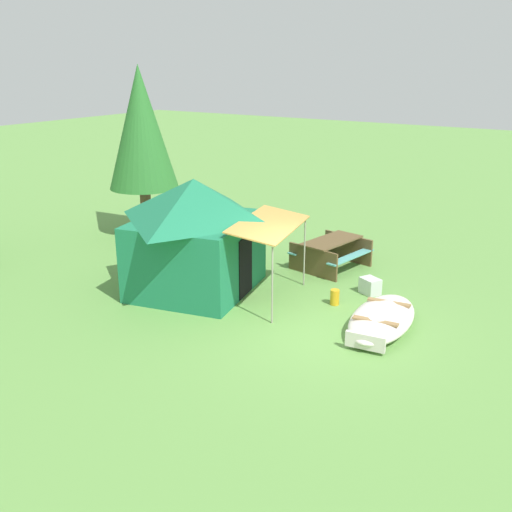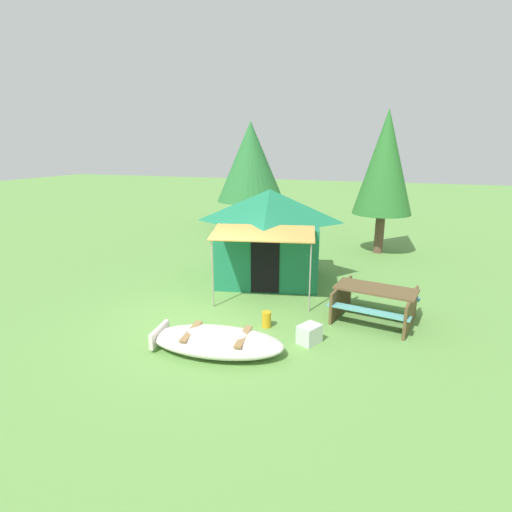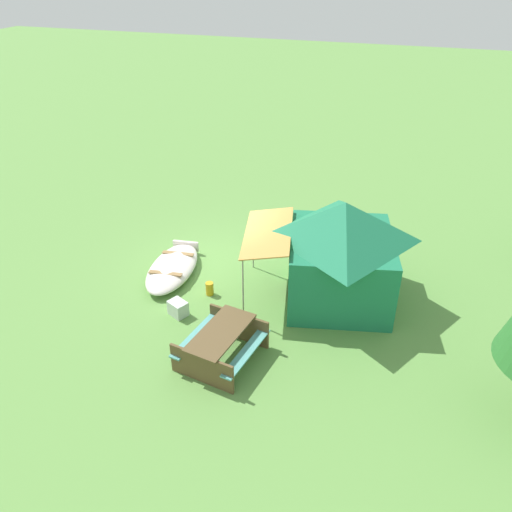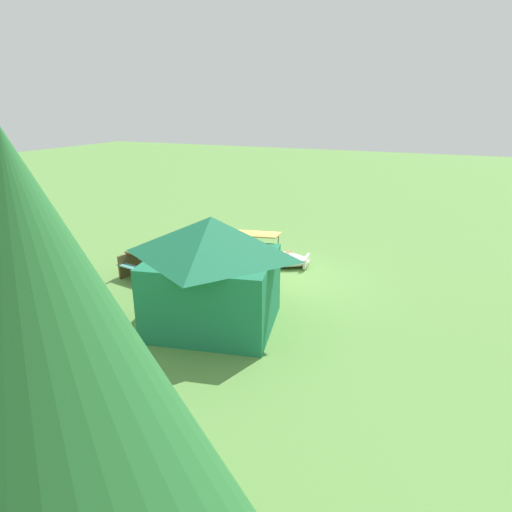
{
  "view_description": "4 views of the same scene",
  "coord_description": "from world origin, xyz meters",
  "px_view_note": "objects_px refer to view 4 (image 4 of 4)",
  "views": [
    {
      "loc": [
        -9.94,
        -5.04,
        5.25
      ],
      "look_at": [
        0.03,
        1.42,
        1.29
      ],
      "focal_mm": 41.54,
      "sensor_mm": 36.0,
      "label": 1
    },
    {
      "loc": [
        3.82,
        -7.55,
        3.85
      ],
      "look_at": [
        0.73,
        1.23,
        1.29
      ],
      "focal_mm": 28.04,
      "sensor_mm": 36.0,
      "label": 2
    },
    {
      "loc": [
        11.55,
        4.72,
        7.88
      ],
      "look_at": [
        0.49,
        1.16,
        0.85
      ],
      "focal_mm": 36.35,
      "sensor_mm": 36.0,
      "label": 3
    },
    {
      "loc": [
        -4.38,
        11.7,
        5.06
      ],
      "look_at": [
        0.36,
        0.97,
        1.01
      ],
      "focal_mm": 30.97,
      "sensor_mm": 36.0,
      "label": 4
    }
  ],
  "objects_px": {
    "picnic_table": "(155,262)",
    "cooler_box": "(214,260)",
    "beached_rowboat": "(271,258)",
    "pine_tree_back_left": "(66,496)",
    "canvas_cabin_tent": "(213,271)",
    "fuel_can": "(237,269)"
  },
  "relations": [
    {
      "from": "picnic_table",
      "to": "fuel_can",
      "type": "xyz_separation_m",
      "value": [
        -2.21,
        -1.18,
        -0.3
      ]
    },
    {
      "from": "canvas_cabin_tent",
      "to": "fuel_can",
      "type": "bearing_deg",
      "value": -73.46
    },
    {
      "from": "canvas_cabin_tent",
      "to": "cooler_box",
      "type": "distance_m",
      "value": 4.27
    },
    {
      "from": "canvas_cabin_tent",
      "to": "picnic_table",
      "type": "distance_m",
      "value": 3.83
    },
    {
      "from": "beached_rowboat",
      "to": "cooler_box",
      "type": "xyz_separation_m",
      "value": [
        1.63,
        0.93,
        -0.02
      ]
    },
    {
      "from": "cooler_box",
      "to": "pine_tree_back_left",
      "type": "bearing_deg",
      "value": 115.75
    },
    {
      "from": "beached_rowboat",
      "to": "canvas_cabin_tent",
      "type": "bearing_deg",
      "value": 94.5
    },
    {
      "from": "beached_rowboat",
      "to": "pine_tree_back_left",
      "type": "xyz_separation_m",
      "value": [
        -3.55,
        11.68,
        2.94
      ]
    },
    {
      "from": "canvas_cabin_tent",
      "to": "picnic_table",
      "type": "relative_size",
      "value": 2.12
    },
    {
      "from": "beached_rowboat",
      "to": "pine_tree_back_left",
      "type": "height_order",
      "value": "pine_tree_back_left"
    },
    {
      "from": "cooler_box",
      "to": "fuel_can",
      "type": "xyz_separation_m",
      "value": [
        -1.04,
        0.41,
        -0.01
      ]
    },
    {
      "from": "cooler_box",
      "to": "canvas_cabin_tent",
      "type": "bearing_deg",
      "value": 118.98
    },
    {
      "from": "beached_rowboat",
      "to": "fuel_can",
      "type": "xyz_separation_m",
      "value": [
        0.59,
        1.34,
        -0.03
      ]
    },
    {
      "from": "canvas_cabin_tent",
      "to": "cooler_box",
      "type": "relative_size",
      "value": 9.49
    },
    {
      "from": "picnic_table",
      "to": "cooler_box",
      "type": "relative_size",
      "value": 4.47
    },
    {
      "from": "beached_rowboat",
      "to": "pine_tree_back_left",
      "type": "relative_size",
      "value": 0.55
    },
    {
      "from": "picnic_table",
      "to": "pine_tree_back_left",
      "type": "height_order",
      "value": "pine_tree_back_left"
    },
    {
      "from": "cooler_box",
      "to": "fuel_can",
      "type": "distance_m",
      "value": 1.12
    },
    {
      "from": "cooler_box",
      "to": "fuel_can",
      "type": "bearing_deg",
      "value": 158.51
    },
    {
      "from": "fuel_can",
      "to": "pine_tree_back_left",
      "type": "distance_m",
      "value": 11.52
    },
    {
      "from": "cooler_box",
      "to": "pine_tree_back_left",
      "type": "height_order",
      "value": "pine_tree_back_left"
    },
    {
      "from": "cooler_box",
      "to": "fuel_can",
      "type": "relative_size",
      "value": 1.27
    }
  ]
}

